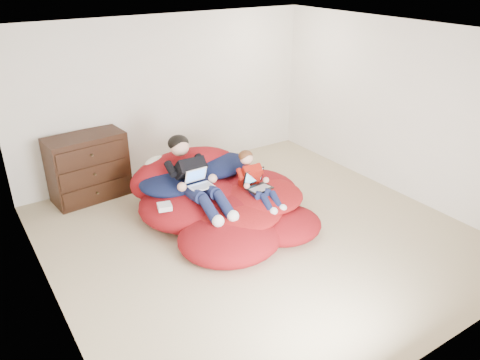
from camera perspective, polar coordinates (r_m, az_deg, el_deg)
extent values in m
cube|color=tan|center=(6.17, 2.13, -7.62)|extent=(5.10, 5.10, 0.25)
cube|color=white|center=(7.62, -8.81, 10.04)|extent=(5.10, 0.02, 2.50)
cube|color=white|center=(3.99, 23.87, -6.91)|extent=(5.10, 0.02, 2.50)
cube|color=white|center=(4.67, -23.65, -2.07)|extent=(0.02, 5.10, 2.50)
cube|color=white|center=(7.22, 18.99, 8.09)|extent=(0.02, 5.10, 2.50)
cube|color=silver|center=(5.22, 2.61, 17.40)|extent=(5.10, 5.10, 0.02)
cube|color=black|center=(7.15, -18.03, 1.52)|extent=(1.13, 0.64, 0.97)
cube|color=black|center=(7.02, -17.05, -1.43)|extent=(0.97, 0.11, 0.23)
cylinder|color=#4C3F26|center=(7.00, -17.00, -1.50)|extent=(0.04, 0.06, 0.03)
cube|color=black|center=(6.90, -17.36, 0.73)|extent=(0.97, 0.11, 0.23)
cylinder|color=#4C3F26|center=(6.88, -17.31, 0.67)|extent=(0.04, 0.06, 0.03)
cube|color=black|center=(6.79, -17.67, 2.97)|extent=(0.97, 0.11, 0.23)
cylinder|color=#4C3F26|center=(6.77, -17.62, 2.92)|extent=(0.04, 0.06, 0.03)
ellipsoid|color=maroon|center=(6.41, -5.65, -2.76)|extent=(1.52, 1.36, 0.55)
ellipsoid|color=maroon|center=(6.69, 1.45, -1.55)|extent=(1.34, 1.31, 0.49)
ellipsoid|color=maroon|center=(6.19, -0.47, -4.14)|extent=(1.46, 1.17, 0.47)
ellipsoid|color=maroon|center=(5.79, -1.21, -6.93)|extent=(1.32, 1.21, 0.44)
ellipsoid|color=maroon|center=(6.08, 5.33, -5.45)|extent=(1.01, 0.92, 0.33)
ellipsoid|color=maroon|center=(6.82, -6.55, 0.69)|extent=(1.71, 0.75, 0.75)
ellipsoid|color=#11193F|center=(6.46, -7.58, -0.04)|extent=(1.09, 0.89, 0.28)
ellipsoid|color=#11193F|center=(6.77, -3.05, 1.75)|extent=(1.06, 0.74, 0.25)
ellipsoid|color=#A71719|center=(6.33, 2.61, -1.84)|extent=(1.13, 1.13, 0.21)
ellipsoid|color=#A71719|center=(5.97, 0.12, -4.03)|extent=(1.10, 0.99, 0.20)
ellipsoid|color=white|center=(6.64, -9.97, 1.83)|extent=(0.40, 0.26, 0.26)
cube|color=black|center=(6.27, -6.43, 1.05)|extent=(0.39, 0.54, 0.50)
sphere|color=#DC9F86|center=(6.33, -7.38, 4.03)|extent=(0.26, 0.26, 0.26)
ellipsoid|color=black|center=(6.34, -7.54, 4.50)|extent=(0.29, 0.27, 0.22)
cylinder|color=#151C42|center=(5.98, -5.52, -1.79)|extent=(0.19, 0.42, 0.23)
cylinder|color=#151C42|center=(5.71, -3.76, -3.53)|extent=(0.15, 0.41, 0.27)
sphere|color=white|center=(5.59, -2.69, -5.02)|extent=(0.15, 0.15, 0.15)
cylinder|color=#151C42|center=(6.07, -3.77, -1.29)|extent=(0.19, 0.42, 0.23)
cylinder|color=#151C42|center=(5.80, -1.95, -2.98)|extent=(0.15, 0.41, 0.27)
sphere|color=white|center=(5.68, -0.86, -4.43)|extent=(0.15, 0.15, 0.15)
cube|color=#B61B10|center=(6.27, 1.26, 0.40)|extent=(0.31, 0.34, 0.39)
sphere|color=#DC9F86|center=(6.25, 0.80, 2.64)|extent=(0.18, 0.18, 0.18)
ellipsoid|color=#522C15|center=(6.25, 0.69, 2.97)|extent=(0.20, 0.19, 0.15)
cylinder|color=#151C42|center=(6.13, 1.88, -1.68)|extent=(0.17, 0.30, 0.16)
cylinder|color=#151C42|center=(5.96, 3.27, -2.82)|extent=(0.15, 0.29, 0.18)
sphere|color=white|center=(5.88, 4.13, -3.82)|extent=(0.10, 0.10, 0.10)
cylinder|color=#151C42|center=(6.21, 2.98, -1.34)|extent=(0.17, 0.30, 0.16)
cylinder|color=#151C42|center=(6.04, 4.38, -2.46)|extent=(0.15, 0.29, 0.18)
sphere|color=white|center=(5.96, 5.25, -3.44)|extent=(0.10, 0.10, 0.10)
cube|color=white|center=(6.00, -4.74, -0.80)|extent=(0.30, 0.21, 0.01)
cube|color=gray|center=(5.99, -4.70, -0.76)|extent=(0.26, 0.12, 0.00)
cube|color=white|center=(6.07, -5.41, 0.59)|extent=(0.30, 0.09, 0.20)
cube|color=#447FE8|center=(6.06, -5.38, 0.58)|extent=(0.26, 0.06, 0.16)
cube|color=black|center=(6.15, 2.38, -1.01)|extent=(0.35, 0.26, 0.01)
cube|color=gray|center=(6.14, 2.44, -0.98)|extent=(0.29, 0.15, 0.00)
cube|color=black|center=(6.20, 1.65, 0.44)|extent=(0.33, 0.10, 0.22)
cube|color=#519BBD|center=(6.20, 1.69, 0.43)|extent=(0.29, 0.08, 0.18)
cube|color=white|center=(5.94, -9.18, -3.23)|extent=(0.21, 0.21, 0.06)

